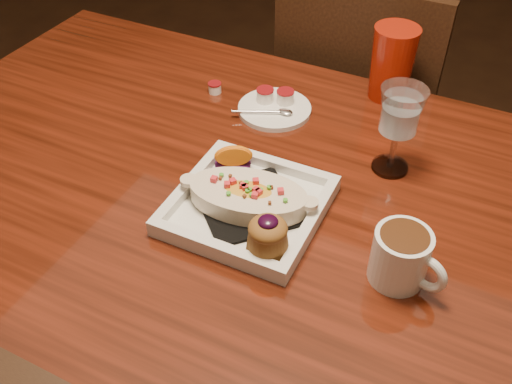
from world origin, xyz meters
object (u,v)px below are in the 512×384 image
at_px(plate, 250,204).
at_px(goblet, 400,116).
at_px(red_tumbler, 392,63).
at_px(saucer, 274,106).
at_px(chair_far, 358,120).
at_px(coffee_mug, 402,256).
at_px(table, 258,230).

distance_m(plate, goblet, 0.30).
distance_m(plate, red_tumbler, 0.47).
bearing_deg(saucer, red_tumbler, 39.56).
height_order(chair_far, coffee_mug, chair_far).
height_order(chair_far, plate, chair_far).
distance_m(plate, coffee_mug, 0.26).
relative_size(goblet, saucer, 1.10).
relative_size(chair_far, coffee_mug, 7.96).
height_order(chair_far, saucer, chair_far).
relative_size(chair_far, goblet, 5.57).
distance_m(table, plate, 0.14).
distance_m(coffee_mug, goblet, 0.27).
xyz_separation_m(chair_far, coffee_mug, (0.27, -0.71, 0.29)).
height_order(plate, red_tumbler, red_tumbler).
distance_m(chair_far, red_tumbler, 0.41).
bearing_deg(goblet, table, -138.48).
xyz_separation_m(table, goblet, (0.19, 0.17, 0.21)).
distance_m(table, saucer, 0.28).
bearing_deg(coffee_mug, saucer, 155.03).
height_order(chair_far, red_tumbler, chair_far).
bearing_deg(chair_far, saucer, 77.99).
distance_m(chair_far, coffee_mug, 0.81).
bearing_deg(coffee_mug, goblet, 126.04).
distance_m(saucer, red_tumbler, 0.26).
distance_m(goblet, red_tumbler, 0.25).
bearing_deg(goblet, coffee_mug, -71.14).
bearing_deg(goblet, saucer, 164.44).
xyz_separation_m(plate, saucer, (-0.10, 0.30, -0.02)).
xyz_separation_m(saucer, red_tumbler, (0.19, 0.16, 0.07)).
distance_m(chair_far, saucer, 0.47).
distance_m(plate, saucer, 0.32).
height_order(coffee_mug, red_tumbler, red_tumbler).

